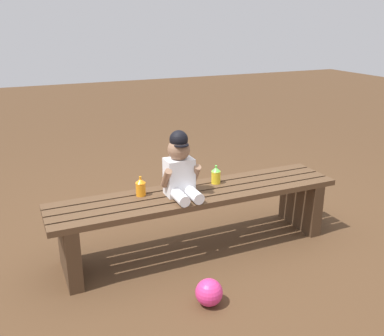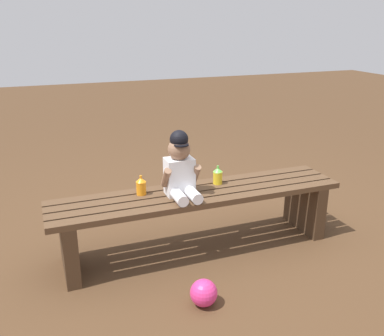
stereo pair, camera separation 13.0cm
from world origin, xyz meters
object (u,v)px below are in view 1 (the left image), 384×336
object	(u,v)px
park_bench	(198,209)
toy_ball	(209,292)
sippy_cup_right	(216,175)
child_figure	(180,168)
sippy_cup_left	(141,187)

from	to	relation	value
park_bench	toy_ball	distance (m)	0.63
toy_ball	park_bench	bearing A→B (deg)	71.40
sippy_cup_right	child_figure	bearing A→B (deg)	-162.34
park_bench	sippy_cup_left	xyz separation A→B (m)	(-0.34, 0.08, 0.18)
child_figure	sippy_cup_right	size ratio (longest dim) A/B	3.26
child_figure	sippy_cup_right	distance (m)	0.33
park_bench	sippy_cup_right	distance (m)	0.26
park_bench	sippy_cup_left	distance (m)	0.40
park_bench	child_figure	size ratio (longest dim) A/B	4.59
sippy_cup_left	sippy_cup_right	world-z (taller)	same
sippy_cup_right	toy_ball	world-z (taller)	sippy_cup_right
child_figure	sippy_cup_left	size ratio (longest dim) A/B	3.26
park_bench	sippy_cup_left	bearing A→B (deg)	166.77
park_bench	child_figure	xyz separation A→B (m)	(-0.12, -0.01, 0.29)
sippy_cup_left	sippy_cup_right	size ratio (longest dim) A/B	1.00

